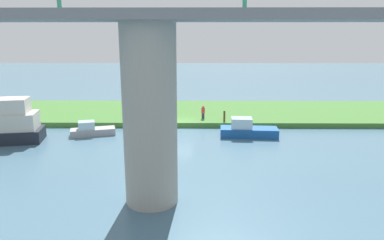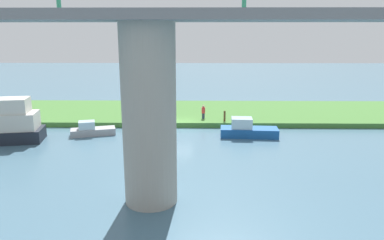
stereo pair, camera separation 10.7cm
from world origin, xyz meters
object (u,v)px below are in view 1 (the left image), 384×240
at_px(person_on_bank, 203,112).
at_px(houseboat_blue, 91,130).
at_px(mooring_post, 224,116).
at_px(bridge_pylon, 150,116).
at_px(motorboat_red, 247,130).

xyz_separation_m(person_on_bank, houseboat_blue, (10.21, 4.59, -0.74)).
relative_size(person_on_bank, mooring_post, 1.34).
distance_m(bridge_pylon, motorboat_red, 15.24).
relative_size(bridge_pylon, motorboat_red, 1.85).
bearing_deg(motorboat_red, bridge_pylon, 61.53).
height_order(bridge_pylon, motorboat_red, bridge_pylon).
xyz_separation_m(mooring_post, houseboat_blue, (12.30, 3.40, -0.55)).
bearing_deg(motorboat_red, houseboat_blue, -1.09).
xyz_separation_m(bridge_pylon, mooring_post, (-5.22, -16.54, -3.77)).
height_order(mooring_post, houseboat_blue, mooring_post).
bearing_deg(houseboat_blue, person_on_bank, -155.78).
bearing_deg(houseboat_blue, bridge_pylon, 118.29).
bearing_deg(mooring_post, houseboat_blue, 15.44).
distance_m(person_on_bank, houseboat_blue, 11.22).
relative_size(bridge_pylon, person_on_bank, 6.89).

